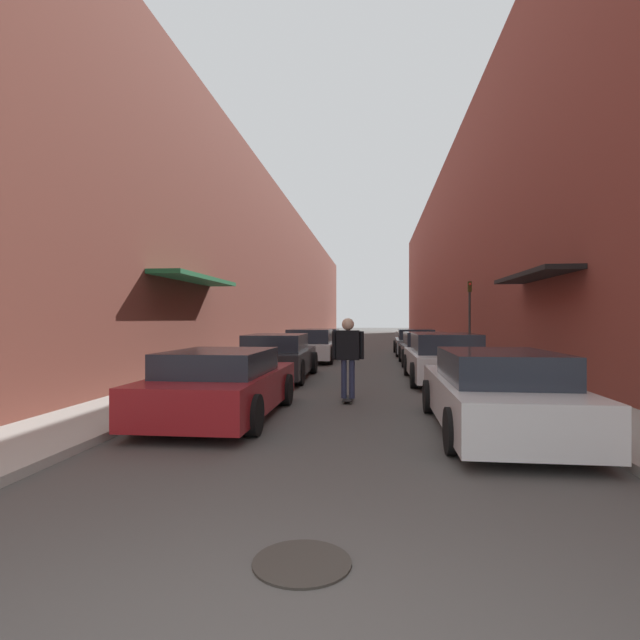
{
  "coord_description": "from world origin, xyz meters",
  "views": [
    {
      "loc": [
        0.47,
        -1.89,
        1.72
      ],
      "look_at": [
        -1.09,
        12.02,
        1.71
      ],
      "focal_mm": 28.0,
      "sensor_mm": 36.0,
      "label": 1
    }
  ],
  "objects": [
    {
      "name": "building_row_left",
      "position": [
        -7.11,
        34.49,
        4.71
      ],
      "size": [
        4.9,
        68.98,
        9.42
      ],
      "color": "brown",
      "rests_on": "ground"
    },
    {
      "name": "parked_car_right_1",
      "position": [
        2.34,
        12.13,
        0.64
      ],
      "size": [
        2.01,
        4.61,
        1.34
      ],
      "color": "silver",
      "rests_on": "ground"
    },
    {
      "name": "ground",
      "position": [
        0.0,
        27.59,
        0.0
      ],
      "size": [
        151.76,
        151.76,
        0.0
      ],
      "primitive_type": "plane",
      "color": "#4C4947"
    },
    {
      "name": "manhole_cover",
      "position": [
        -0.04,
        1.57,
        0.01
      ],
      "size": [
        0.7,
        0.7,
        0.02
      ],
      "color": "#332D28",
      "rests_on": "ground"
    },
    {
      "name": "traffic_light",
      "position": [
        4.47,
        20.05,
        2.14
      ],
      "size": [
        0.16,
        0.22,
        3.23
      ],
      "color": "#2D2D2D",
      "rests_on": "curb_strip_right"
    },
    {
      "name": "parked_car_left_3",
      "position": [
        -2.32,
        23.9,
        0.61
      ],
      "size": [
        2.04,
        4.14,
        1.24
      ],
      "color": "#515459",
      "rests_on": "ground"
    },
    {
      "name": "curb_strip_right",
      "position": [
        4.21,
        34.49,
        0.06
      ],
      "size": [
        1.8,
        68.98,
        0.12
      ],
      "color": "#A3A099",
      "rests_on": "ground"
    },
    {
      "name": "parked_car_left_2",
      "position": [
        -2.17,
        18.25,
        0.64
      ],
      "size": [
        2.03,
        4.09,
        1.33
      ],
      "color": "silver",
      "rests_on": "ground"
    },
    {
      "name": "parked_car_left_1",
      "position": [
        -2.36,
        12.34,
        0.63
      ],
      "size": [
        1.92,
        4.69,
        1.3
      ],
      "color": "#232326",
      "rests_on": "ground"
    },
    {
      "name": "parked_car_right_3",
      "position": [
        2.38,
        22.67,
        0.61
      ],
      "size": [
        1.99,
        4.76,
        1.26
      ],
      "color": "gray",
      "rests_on": "ground"
    },
    {
      "name": "parked_car_right_2",
      "position": [
        2.34,
        17.34,
        0.6
      ],
      "size": [
        1.88,
        3.94,
        1.24
      ],
      "color": "#515459",
      "rests_on": "ground"
    },
    {
      "name": "parked_car_left_0",
      "position": [
        -2.19,
        6.58,
        0.58
      ],
      "size": [
        1.95,
        4.36,
        1.19
      ],
      "color": "maroon",
      "rests_on": "ground"
    },
    {
      "name": "building_row_right",
      "position": [
        7.11,
        34.49,
        6.21
      ],
      "size": [
        4.9,
        68.98,
        12.42
      ],
      "color": "brown",
      "rests_on": "ground"
    },
    {
      "name": "skateboarder",
      "position": [
        -0.11,
        8.53,
        1.08
      ],
      "size": [
        0.67,
        0.78,
        1.75
      ],
      "color": "black",
      "rests_on": "ground"
    },
    {
      "name": "curb_strip_left",
      "position": [
        -4.21,
        34.49,
        0.06
      ],
      "size": [
        1.8,
        68.98,
        0.12
      ],
      "color": "#A3A099",
      "rests_on": "ground"
    },
    {
      "name": "parked_car_right_0",
      "position": [
        2.3,
        5.96,
        0.6
      ],
      "size": [
        1.89,
        4.63,
        1.25
      ],
      "color": "silver",
      "rests_on": "ground"
    }
  ]
}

